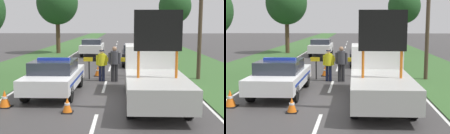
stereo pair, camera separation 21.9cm
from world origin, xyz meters
TOP-DOWN VIEW (x-y plane):
  - ground_plane at (0.00, 0.00)m, footprint 160.00×160.00m
  - lane_markings at (0.00, 12.39)m, footprint 7.86×57.72m
  - grass_verge_left at (-6.17, 20.00)m, footprint 4.38×120.00m
  - grass_verge_right at (6.17, 20.00)m, footprint 4.38×120.00m
  - police_car at (-1.99, 1.38)m, footprint 1.91×4.68m
  - work_truck at (1.99, 0.59)m, footprint 2.06×6.14m
  - road_barrier at (0.24, 4.89)m, footprint 2.94×0.08m
  - police_officer at (-0.23, 4.36)m, footprint 0.58×0.37m
  - pedestrian_civilian at (0.42, 4.28)m, footprint 0.64×0.41m
  - traffic_cone_near_police at (-0.99, -1.39)m, footprint 0.37×0.37m
  - traffic_cone_centre_front at (-0.55, 5.88)m, footprint 0.42×0.42m
  - traffic_cone_near_truck at (2.45, 5.09)m, footprint 0.49×0.49m
  - traffic_cone_behind_barrier at (-3.31, -0.79)m, footprint 0.45×0.45m
  - traffic_cone_lane_edge at (-2.35, 4.41)m, footprint 0.41×0.41m
  - queued_car_sedan_black at (1.75, 10.69)m, footprint 1.92×4.10m
  - queued_car_van_white at (-1.95, 17.10)m, footprint 1.90×4.55m
  - roadside_tree_near_left at (-5.48, 18.97)m, footprint 3.97×3.97m
  - roadside_tree_mid_left at (6.04, 20.52)m, footprint 3.22×3.22m
  - utility_pole at (4.83, 5.00)m, footprint 1.20×0.20m

SIDE VIEW (x-z plane):
  - ground_plane at x=0.00m, z-range 0.00..0.00m
  - lane_markings at x=0.00m, z-range 0.00..0.01m
  - grass_verge_left at x=-6.17m, z-range 0.00..0.03m
  - grass_verge_right at x=6.17m, z-range 0.00..0.03m
  - traffic_cone_near_police at x=-0.99m, z-range 0.00..0.52m
  - traffic_cone_lane_edge at x=-2.35m, z-range 0.00..0.57m
  - traffic_cone_centre_front at x=-0.55m, z-range 0.00..0.59m
  - traffic_cone_behind_barrier at x=-3.31m, z-range 0.00..0.62m
  - traffic_cone_near_truck at x=2.45m, z-range 0.00..0.67m
  - police_car at x=-1.99m, z-range -0.01..1.53m
  - queued_car_sedan_black at x=1.75m, z-range 0.03..1.50m
  - queued_car_van_white at x=-1.95m, z-range 0.05..1.54m
  - police_officer at x=-0.23m, z-range 0.15..1.77m
  - road_barrier at x=0.24m, z-range 0.38..1.54m
  - work_truck at x=1.99m, z-range -0.67..2.70m
  - pedestrian_civilian at x=0.42m, z-range 0.15..1.94m
  - utility_pole at x=4.83m, z-range 0.12..8.01m
  - roadside_tree_mid_left at x=6.04m, z-range 1.42..7.73m
  - roadside_tree_near_left at x=-5.48m, z-range 1.37..8.34m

